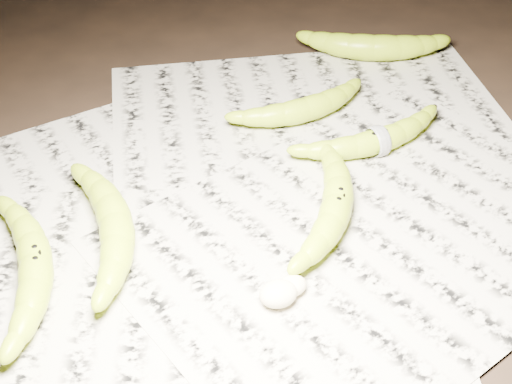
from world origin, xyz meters
name	(u,v)px	position (x,y,z in m)	size (l,w,h in m)	color
ground	(272,216)	(0.00, 0.00, 0.00)	(3.00, 3.00, 0.00)	black
newspaper_patch	(250,215)	(-0.02, 0.01, 0.00)	(0.90, 0.70, 0.01)	#B3AD99
banana_left_a	(35,262)	(-0.27, 0.01, 0.03)	(0.21, 0.06, 0.04)	#B7D61A
banana_left_b	(115,222)	(-0.18, 0.04, 0.03)	(0.20, 0.06, 0.04)	#B7D61A
banana_center	(337,203)	(0.06, -0.04, 0.03)	(0.20, 0.06, 0.04)	#B7D61A
banana_taped	(378,139)	(0.18, 0.05, 0.02)	(0.20, 0.05, 0.03)	#B7D61A
banana_upper_a	(305,107)	(0.13, 0.16, 0.03)	(0.18, 0.06, 0.04)	#B7D61A
banana_upper_b	(374,45)	(0.31, 0.26, 0.03)	(0.20, 0.07, 0.04)	#B7D61A
measuring_tape	(378,139)	(0.18, 0.05, 0.02)	(0.04, 0.04, 0.00)	white
flesh_chunk_a	(279,291)	(-0.06, -0.13, 0.02)	(0.04, 0.03, 0.02)	#F8EBC0
flesh_chunk_b	(292,283)	(-0.04, -0.12, 0.02)	(0.03, 0.03, 0.02)	#F8EBC0
flesh_chunk_c	(279,294)	(-0.05, -0.13, 0.02)	(0.03, 0.02, 0.02)	#F8EBC0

